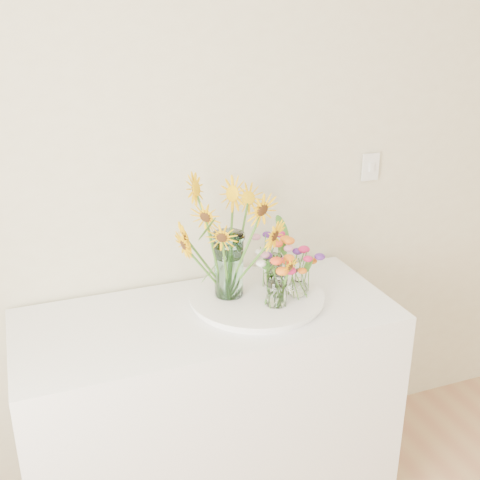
{
  "coord_description": "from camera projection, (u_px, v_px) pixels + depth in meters",
  "views": [
    {
      "loc": [
        -1.0,
        0.06,
        1.98
      ],
      "look_at": [
        -0.28,
        1.96,
        1.16
      ],
      "focal_mm": 45.0,
      "sensor_mm": 36.0,
      "label": 1
    }
  ],
  "objects": [
    {
      "name": "counter",
      "position": [
        210.0,
        414.0,
        2.38
      ],
      "size": [
        1.4,
        0.6,
        0.9
      ],
      "primitive_type": "cube",
      "color": "white",
      "rests_on": "ground_plane"
    },
    {
      "name": "wildflower_posy_c",
      "position": [
        273.0,
        260.0,
        2.34
      ],
      "size": [
        0.21,
        0.21,
        0.22
      ],
      "primitive_type": null,
      "color": "orange",
      "rests_on": "tray"
    },
    {
      "name": "wildflower_posy_a",
      "position": [
        277.0,
        278.0,
        2.18
      ],
      "size": [
        0.18,
        0.18,
        0.22
      ],
      "primitive_type": null,
      "color": "orange",
      "rests_on": "tray"
    },
    {
      "name": "tray",
      "position": [
        257.0,
        299.0,
        2.3
      ],
      "size": [
        0.49,
        0.49,
        0.02
      ],
      "primitive_type": "cylinder",
      "color": "white",
      "rests_on": "counter"
    },
    {
      "name": "small_vase_b",
      "position": [
        298.0,
        283.0,
        2.27
      ],
      "size": [
        0.09,
        0.09,
        0.11
      ],
      "primitive_type": null,
      "rotation": [
        0.0,
        0.0,
        0.16
      ],
      "color": "white",
      "rests_on": "tray"
    },
    {
      "name": "small_vase_c",
      "position": [
        273.0,
        270.0,
        2.36
      ],
      "size": [
        0.08,
        0.08,
        0.13
      ],
      "primitive_type": "cylinder",
      "rotation": [
        0.0,
        0.0,
        0.15
      ],
      "color": "white",
      "rests_on": "tray"
    },
    {
      "name": "sunflower_bouquet",
      "position": [
        229.0,
        235.0,
        2.2
      ],
      "size": [
        0.8,
        0.8,
        0.5
      ],
      "primitive_type": null,
      "rotation": [
        0.0,
        0.0,
        -0.18
      ],
      "color": "#FBB805",
      "rests_on": "tray"
    },
    {
      "name": "wildflower_posy_b",
      "position": [
        299.0,
        272.0,
        2.26
      ],
      "size": [
        0.21,
        0.21,
        0.2
      ],
      "primitive_type": null,
      "color": "orange",
      "rests_on": "tray"
    },
    {
      "name": "small_vase_a",
      "position": [
        277.0,
        289.0,
        2.2
      ],
      "size": [
        0.1,
        0.1,
        0.13
      ],
      "primitive_type": "cylinder",
      "rotation": [
        0.0,
        0.0,
        -0.37
      ],
      "color": "white",
      "rests_on": "tray"
    },
    {
      "name": "mason_jar",
      "position": [
        229.0,
        265.0,
        2.25
      ],
      "size": [
        0.13,
        0.13,
        0.26
      ],
      "primitive_type": "cylinder",
      "rotation": [
        0.0,
        0.0,
        -0.18
      ],
      "color": "#A9E1D5",
      "rests_on": "tray"
    }
  ]
}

